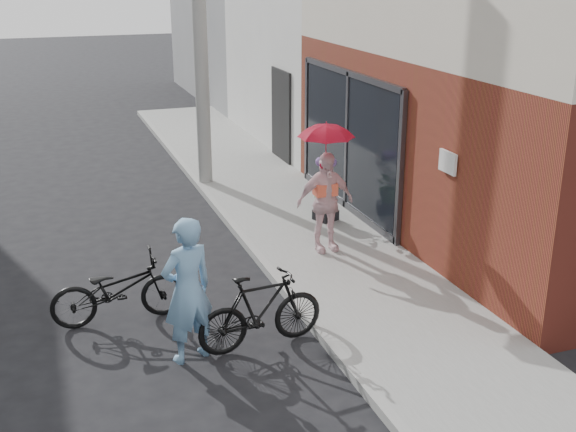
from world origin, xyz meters
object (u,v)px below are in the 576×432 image
bike_left (118,289)px  planter (326,215)px  officer (187,290)px  utility_pole (199,12)px  kimono_woman (325,202)px  bike_right (261,311)px

bike_left → planter: bearing=-58.1°
officer → bike_left: size_ratio=1.03×
bike_left → planter: 4.57m
officer → planter: officer is taller
bike_left → planter: (3.87, 2.41, -0.24)m
utility_pole → officer: 7.37m
kimono_woman → planter: size_ratio=4.63×
bike_left → planter: size_ratio=5.02×
kimono_woman → planter: 1.57m
utility_pole → bike_left: utility_pole is taller
officer → kimono_woman: size_ratio=1.11×
officer → bike_left: (-0.66, 1.23, -0.43)m
bike_right → kimono_woman: kimono_woman is taller
kimono_woman → utility_pole: bearing=99.8°
utility_pole → bike_left: 6.68m
utility_pole → bike_right: utility_pole is taller
utility_pole → officer: bearing=-105.0°
officer → kimono_woman: bearing=-157.3°
officer → planter: 4.90m
utility_pole → bike_left: size_ratio=4.09×
kimono_woman → planter: kimono_woman is taller
planter → officer: bearing=-131.5°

